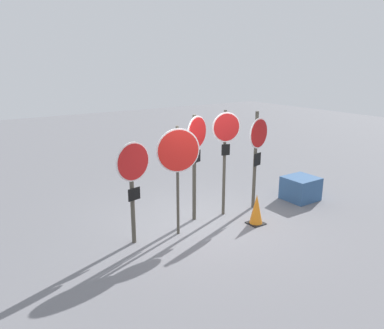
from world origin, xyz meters
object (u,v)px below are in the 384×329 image
stop_sign_1 (178,157)px  stop_sign_0 (133,175)px  stop_sign_4 (257,146)px  stop_sign_2 (196,149)px  traffic_cone_0 (256,209)px  stop_sign_3 (226,142)px  storage_crate (301,188)px

stop_sign_1 → stop_sign_0: bearing=-174.1°
stop_sign_4 → stop_sign_2: bearing=159.2°
stop_sign_2 → traffic_cone_0: stop_sign_2 is taller
stop_sign_2 → stop_sign_4: stop_sign_2 is taller
stop_sign_3 → traffic_cone_0: (0.28, -0.82, -1.44)m
stop_sign_0 → stop_sign_1: bearing=-21.4°
stop_sign_2 → stop_sign_3: 0.75m
stop_sign_2 → stop_sign_4: size_ratio=1.01×
stop_sign_2 → stop_sign_3: (0.73, -0.14, 0.09)m
stop_sign_3 → storage_crate: size_ratio=3.06×
stop_sign_2 → traffic_cone_0: (1.01, -0.95, -1.35)m
stop_sign_2 → stop_sign_1: bearing=-171.5°
stop_sign_0 → stop_sign_4: stop_sign_4 is taller
stop_sign_4 → storage_crate: size_ratio=2.95×
stop_sign_1 → stop_sign_2: 0.86m
stop_sign_1 → stop_sign_4: stop_sign_4 is taller
storage_crate → stop_sign_4: bearing=169.9°
stop_sign_0 → stop_sign_4: (3.35, 0.07, 0.16)m
stop_sign_3 → stop_sign_2: bearing=-176.2°
stop_sign_1 → stop_sign_2: (0.74, 0.44, -0.02)m
stop_sign_4 → traffic_cone_0: stop_sign_4 is taller
stop_sign_2 → storage_crate: (3.09, -0.46, -1.39)m
stop_sign_1 → traffic_cone_0: (1.75, -0.52, -1.37)m
stop_sign_3 → storage_crate: bearing=6.6°
stop_sign_3 → stop_sign_4: (0.94, -0.07, -0.18)m
storage_crate → stop_sign_3: bearing=172.2°
stop_sign_0 → traffic_cone_0: 2.98m
traffic_cone_0 → storage_crate: traffic_cone_0 is taller
stop_sign_0 → traffic_cone_0: stop_sign_0 is taller
stop_sign_2 → traffic_cone_0: size_ratio=3.49×
stop_sign_4 → stop_sign_3: bearing=162.0°
stop_sign_4 → stop_sign_1: bearing=171.7°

